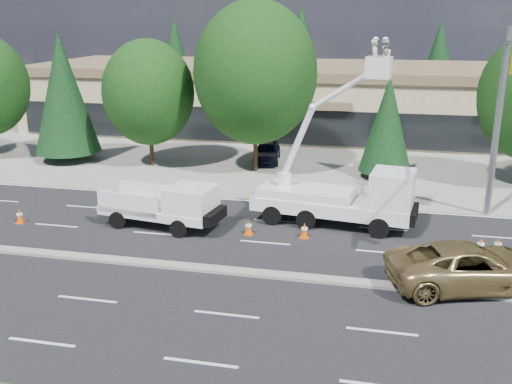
% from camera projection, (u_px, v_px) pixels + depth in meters
% --- Properties ---
extents(ground, '(140.00, 140.00, 0.00)m').
position_uv_depth(ground, '(248.00, 274.00, 21.72)').
color(ground, black).
rests_on(ground, ground).
extents(concrete_apron, '(140.00, 22.00, 0.01)m').
position_uv_depth(concrete_apron, '(312.00, 155.00, 40.40)').
color(concrete_apron, gray).
rests_on(concrete_apron, ground).
extents(road_median, '(120.00, 0.55, 0.12)m').
position_uv_depth(road_median, '(248.00, 272.00, 21.70)').
color(road_median, gray).
rests_on(road_median, ground).
extents(strip_mall, '(50.40, 15.40, 5.50)m').
position_uv_depth(strip_mall, '(327.00, 97.00, 48.88)').
color(strip_mall, tan).
rests_on(strip_mall, ground).
extents(tree_front_b, '(4.31, 4.31, 8.50)m').
position_uv_depth(tree_front_b, '(64.00, 93.00, 37.64)').
color(tree_front_b, '#332114').
rests_on(tree_front_b, ground).
extents(tree_front_c, '(5.86, 5.86, 8.14)m').
position_uv_depth(tree_front_c, '(148.00, 93.00, 36.36)').
color(tree_front_c, '#332114').
rests_on(tree_front_c, ground).
extents(tree_front_d, '(7.55, 7.55, 10.47)m').
position_uv_depth(tree_front_d, '(255.00, 73.00, 34.54)').
color(tree_front_d, '#332114').
rests_on(tree_front_d, ground).
extents(tree_front_e, '(3.15, 3.15, 6.21)m').
position_uv_depth(tree_front_e, '(387.00, 124.00, 33.73)').
color(tree_front_e, '#332114').
rests_on(tree_front_e, ground).
extents(tree_back_a, '(4.73, 4.73, 9.33)m').
position_uv_depth(tree_back_a, '(175.00, 58.00, 63.14)').
color(tree_back_a, '#332114').
rests_on(tree_back_a, ground).
extents(tree_back_b, '(5.43, 5.43, 10.70)m').
position_uv_depth(tree_back_b, '(301.00, 53.00, 60.08)').
color(tree_back_b, '#332114').
rests_on(tree_back_b, ground).
extents(tree_back_c, '(4.65, 4.65, 9.17)m').
position_uv_depth(tree_back_c, '(438.00, 63.00, 57.47)').
color(tree_back_c, '#332114').
rests_on(tree_back_c, ground).
extents(signal_mast, '(2.76, 10.16, 9.00)m').
position_uv_depth(signal_mast, '(512.00, 98.00, 24.48)').
color(signal_mast, gray).
rests_on(signal_mast, ground).
extents(utility_pickup, '(5.67, 2.79, 2.08)m').
position_uv_depth(utility_pickup, '(166.00, 210.00, 26.32)').
color(utility_pickup, white).
rests_on(utility_pickup, ground).
extents(bucket_truck, '(7.59, 3.18, 8.58)m').
position_uv_depth(bucket_truck, '(345.00, 189.00, 26.25)').
color(bucket_truck, white).
rests_on(bucket_truck, ground).
extents(traffic_cone_a, '(0.40, 0.40, 0.70)m').
position_uv_depth(traffic_cone_a, '(20.00, 216.00, 27.00)').
color(traffic_cone_a, '#DA5006').
rests_on(traffic_cone_a, ground).
extents(traffic_cone_b, '(0.40, 0.40, 0.70)m').
position_uv_depth(traffic_cone_b, '(248.00, 227.00, 25.56)').
color(traffic_cone_b, '#DA5006').
rests_on(traffic_cone_b, ground).
extents(traffic_cone_c, '(0.40, 0.40, 0.70)m').
position_uv_depth(traffic_cone_c, '(304.00, 230.00, 25.18)').
color(traffic_cone_c, '#DA5006').
rests_on(traffic_cone_c, ground).
extents(traffic_cone_d, '(0.40, 0.40, 0.70)m').
position_uv_depth(traffic_cone_d, '(481.00, 246.00, 23.49)').
color(traffic_cone_d, '#DA5006').
rests_on(traffic_cone_d, ground).
extents(traffic_cone_e, '(0.40, 0.40, 0.70)m').
position_uv_depth(traffic_cone_e, '(498.00, 246.00, 23.47)').
color(traffic_cone_e, '#DA5006').
rests_on(traffic_cone_e, ground).
extents(minivan, '(6.40, 4.29, 1.63)m').
position_uv_depth(minivan, '(470.00, 266.00, 20.41)').
color(minivan, olive).
rests_on(minivan, ground).
extents(parked_car_west, '(2.17, 4.36, 1.43)m').
position_uv_depth(parked_car_west, '(267.00, 151.00, 38.38)').
color(parked_car_west, black).
rests_on(parked_car_west, ground).
extents(parked_car_east, '(2.73, 4.83, 1.51)m').
position_uv_depth(parked_car_east, '(386.00, 161.00, 35.68)').
color(parked_car_east, black).
rests_on(parked_car_east, ground).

